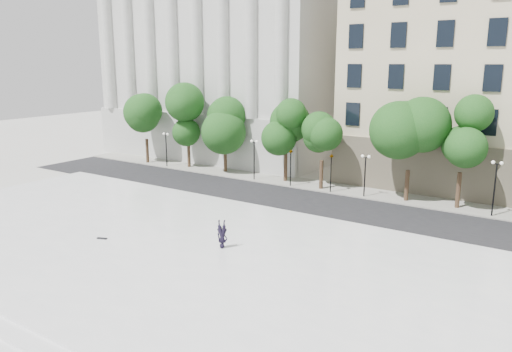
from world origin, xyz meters
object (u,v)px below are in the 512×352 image
object	(u,v)px
person_lying	(222,244)
traffic_light_east	(331,155)
skateboard	(102,238)
traffic_light_west	(291,151)

from	to	relation	value
person_lying	traffic_light_east	bearing A→B (deg)	69.50
traffic_light_east	skateboard	xyz separation A→B (m)	(-6.80, -20.91, -3.18)
traffic_light_east	person_lying	world-z (taller)	traffic_light_east
traffic_light_east	skateboard	size ratio (longest dim) A/B	5.98
traffic_light_west	traffic_light_east	xyz separation A→B (m)	(4.30, 0.00, 0.05)
traffic_light_east	person_lying	xyz separation A→B (m)	(0.92, -17.78, -2.97)
traffic_light_west	skateboard	bearing A→B (deg)	-96.81
person_lying	skateboard	bearing A→B (deg)	178.63
traffic_light_east	skateboard	distance (m)	22.21
traffic_light_west	person_lying	xyz separation A→B (m)	(5.22, -17.78, -2.91)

